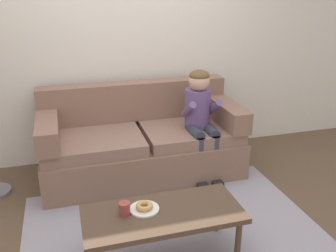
{
  "coord_description": "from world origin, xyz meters",
  "views": [
    {
      "loc": [
        -0.74,
        -2.63,
        1.88
      ],
      "look_at": [
        0.16,
        0.45,
        0.65
      ],
      "focal_mm": 39.42,
      "sensor_mm": 36.0,
      "label": 1
    }
  ],
  "objects_px": {
    "coffee_table": "(163,217)",
    "donut": "(144,206)",
    "person_child": "(200,114)",
    "toy_controller": "(105,219)",
    "mug": "(124,208)",
    "couch": "(141,143)"
  },
  "relations": [
    {
      "from": "donut",
      "to": "toy_controller",
      "type": "height_order",
      "value": "donut"
    },
    {
      "from": "person_child",
      "to": "toy_controller",
      "type": "height_order",
      "value": "person_child"
    },
    {
      "from": "coffee_table",
      "to": "donut",
      "type": "height_order",
      "value": "donut"
    },
    {
      "from": "coffee_table",
      "to": "toy_controller",
      "type": "relative_size",
      "value": 4.94
    },
    {
      "from": "couch",
      "to": "coffee_table",
      "type": "relative_size",
      "value": 1.8
    },
    {
      "from": "couch",
      "to": "coffee_table",
      "type": "distance_m",
      "value": 1.37
    },
    {
      "from": "toy_controller",
      "to": "mug",
      "type": "bearing_deg",
      "value": -56.45
    },
    {
      "from": "couch",
      "to": "person_child",
      "type": "bearing_deg",
      "value": -19.61
    },
    {
      "from": "donut",
      "to": "mug",
      "type": "height_order",
      "value": "mug"
    },
    {
      "from": "donut",
      "to": "mug",
      "type": "relative_size",
      "value": 1.33
    },
    {
      "from": "couch",
      "to": "toy_controller",
      "type": "xyz_separation_m",
      "value": [
        -0.5,
        -0.8,
        -0.31
      ]
    },
    {
      "from": "donut",
      "to": "toy_controller",
      "type": "xyz_separation_m",
      "value": [
        -0.23,
        0.51,
        -0.41
      ]
    },
    {
      "from": "person_child",
      "to": "mug",
      "type": "xyz_separation_m",
      "value": [
        -0.97,
        -1.12,
        -0.22
      ]
    },
    {
      "from": "mug",
      "to": "toy_controller",
      "type": "height_order",
      "value": "mug"
    },
    {
      "from": "couch",
      "to": "donut",
      "type": "relative_size",
      "value": 16.77
    },
    {
      "from": "donut",
      "to": "person_child",
      "type": "bearing_deg",
      "value": 53.0
    },
    {
      "from": "person_child",
      "to": "mug",
      "type": "bearing_deg",
      "value": -131.11
    },
    {
      "from": "mug",
      "to": "toy_controller",
      "type": "bearing_deg",
      "value": 99.96
    },
    {
      "from": "person_child",
      "to": "mug",
      "type": "relative_size",
      "value": 12.24
    },
    {
      "from": "person_child",
      "to": "toy_controller",
      "type": "bearing_deg",
      "value": -150.81
    },
    {
      "from": "toy_controller",
      "to": "donut",
      "type": "bearing_deg",
      "value": -41.75
    },
    {
      "from": "donut",
      "to": "toy_controller",
      "type": "distance_m",
      "value": 0.69
    }
  ]
}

